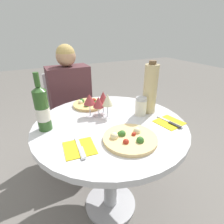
{
  "coord_description": "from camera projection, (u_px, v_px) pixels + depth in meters",
  "views": [
    {
      "loc": [
        -0.42,
        -0.87,
        1.3
      ],
      "look_at": [
        -0.01,
        -0.05,
        0.86
      ],
      "focal_mm": 28.0,
      "sensor_mm": 36.0,
      "label": 1
    }
  ],
  "objects": [
    {
      "name": "ground_plane",
      "position": [
        110.0,
        204.0,
        1.43
      ],
      "size": [
        12.0,
        12.0,
        0.0
      ],
      "primitive_type": "plane",
      "color": "slate",
      "rests_on": "ground"
    },
    {
      "name": "dining_table",
      "position": [
        110.0,
        142.0,
        1.16
      ],
      "size": [
        0.95,
        0.95,
        0.76
      ],
      "color": "#B2B2B7",
      "rests_on": "ground_plane"
    },
    {
      "name": "chair_behind_diner",
      "position": [
        71.0,
        118.0,
        1.84
      ],
      "size": [
        0.41,
        0.41,
        0.9
      ],
      "rotation": [
        0.0,
        0.0,
        3.14
      ],
      "color": "silver",
      "rests_on": "ground_plane"
    },
    {
      "name": "seated_diner",
      "position": [
        74.0,
        117.0,
        1.69
      ],
      "size": [
        0.38,
        0.44,
        1.18
      ],
      "rotation": [
        0.0,
        0.0,
        3.14
      ],
      "color": "#512D33",
      "rests_on": "ground_plane"
    },
    {
      "name": "pizza_large",
      "position": [
        129.0,
        138.0,
        0.92
      ],
      "size": [
        0.29,
        0.29,
        0.05
      ],
      "color": "#E5C17F",
      "rests_on": "dining_table"
    },
    {
      "name": "pizza_small_far",
      "position": [
        89.0,
        104.0,
        1.34
      ],
      "size": [
        0.24,
        0.24,
        0.05
      ],
      "color": "#DBB26B",
      "rests_on": "dining_table"
    },
    {
      "name": "wine_bottle",
      "position": [
        42.0,
        109.0,
        0.98
      ],
      "size": [
        0.08,
        0.08,
        0.34
      ],
      "color": "#2D5623",
      "rests_on": "dining_table"
    },
    {
      "name": "tall_carafe",
      "position": [
        150.0,
        89.0,
        1.18
      ],
      "size": [
        0.09,
        0.09,
        0.35
      ],
      "color": "tan",
      "rests_on": "dining_table"
    },
    {
      "name": "sugar_shaker",
      "position": [
        141.0,
        106.0,
        1.18
      ],
      "size": [
        0.08,
        0.08,
        0.13
      ],
      "color": "silver",
      "rests_on": "dining_table"
    },
    {
      "name": "wine_glass_back_right",
      "position": [
        103.0,
        97.0,
        1.18
      ],
      "size": [
        0.07,
        0.07,
        0.16
      ],
      "color": "silver",
      "rests_on": "dining_table"
    },
    {
      "name": "wine_glass_front_right",
      "position": [
        108.0,
        100.0,
        1.12
      ],
      "size": [
        0.07,
        0.07,
        0.16
      ],
      "color": "silver",
      "rests_on": "dining_table"
    },
    {
      "name": "wine_glass_center",
      "position": [
        98.0,
        102.0,
        1.14
      ],
      "size": [
        0.07,
        0.07,
        0.14
      ],
      "color": "silver",
      "rests_on": "dining_table"
    },
    {
      "name": "wine_glass_back_left",
      "position": [
        89.0,
        100.0,
        1.14
      ],
      "size": [
        0.08,
        0.08,
        0.16
      ],
      "color": "silver",
      "rests_on": "dining_table"
    },
    {
      "name": "place_setting_left",
      "position": [
        80.0,
        148.0,
        0.86
      ],
      "size": [
        0.16,
        0.19,
        0.01
      ],
      "color": "yellow",
      "rests_on": "dining_table"
    },
    {
      "name": "place_setting_right",
      "position": [
        170.0,
        122.0,
        1.1
      ],
      "size": [
        0.17,
        0.19,
        0.01
      ],
      "color": "yellow",
      "rests_on": "dining_table"
    }
  ]
}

